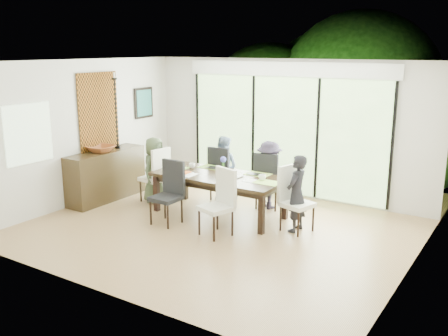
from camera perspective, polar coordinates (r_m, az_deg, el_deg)
The scene contains 62 objects.
floor at distance 8.20m, azimuth -0.95°, elevation -7.19°, with size 6.00×5.00×0.01m, color brown.
ceiling at distance 7.67m, azimuth -1.03°, elevation 12.10°, with size 6.00×5.00×0.01m, color white.
wall_back at distance 9.98m, azimuth 7.03°, elevation 4.55°, with size 6.00×0.02×2.70m, color beige.
wall_front at distance 5.95m, azimuth -14.47°, elevation -2.03°, with size 6.00×0.02×2.70m, color beige.
wall_left at distance 9.79m, azimuth -15.88°, elevation 3.95°, with size 0.02×5.00×2.70m, color beige.
wall_right at distance 6.69m, azimuth 21.05°, elevation -0.80°, with size 0.02×5.00×2.70m, color beige.
glass_doors at distance 9.97m, azimuth 6.91°, elevation 3.67°, with size 4.20×0.02×2.30m, color #598C3F.
blinds_header at distance 9.82m, azimuth 7.10°, elevation 11.15°, with size 4.40×0.06×0.28m, color white.
mullion_a at distance 11.02m, azimuth -3.02°, elevation 4.70°, with size 0.05×0.04×2.30m, color black.
mullion_b at distance 10.27m, azimuth 3.36°, elevation 4.04°, with size 0.05×0.04×2.30m, color black.
mullion_c at distance 9.68m, azimuth 10.61°, elevation 3.23°, with size 0.05×0.04×2.30m, color black.
mullion_d at distance 9.26m, azimuth 18.66°, elevation 2.27°, with size 0.05×0.04×2.30m, color black.
side_window at distance 8.99m, azimuth -21.46°, elevation 3.67°, with size 0.02×0.90×1.00m, color #8CAD7F.
deck at distance 11.07m, azimuth 8.82°, elevation -2.03°, with size 6.00×1.80×0.10m, color brown.
rail_top at distance 11.64m, azimuth 10.53°, elevation 1.73°, with size 6.00×0.08×0.06m, color #503322.
foliage_left at distance 13.15m, azimuth 5.06°, elevation 7.19°, with size 3.20×3.20×3.20m, color #14380F.
foliage_mid at distance 12.82m, azimuth 15.19°, elevation 8.22°, with size 4.00×4.00×4.00m, color #14380F.
foliage_right at distance 11.68m, azimuth 22.26°, elevation 4.51°, with size 2.80×2.80×2.80m, color #14380F.
foliage_far at distance 13.82m, azimuth 12.06°, elevation 8.01°, with size 3.60×3.60×3.60m, color #14380F.
table_top at distance 8.74m, azimuth -0.55°, elevation -0.98°, with size 2.34×1.07×0.06m, color black.
table_apron at distance 8.77m, azimuth -0.54°, elevation -1.54°, with size 2.15×0.88×0.10m, color black.
table_leg_fl at distance 9.14m, azimuth -7.71°, elevation -2.85°, with size 0.09×0.09×0.67m, color black.
table_leg_fr at distance 7.97m, azimuth 4.30°, elevation -5.25°, with size 0.09×0.09×0.67m, color black.
table_leg_bl at distance 9.78m, azimuth -4.47°, elevation -1.65°, with size 0.09×0.09×0.67m, color black.
table_leg_br at distance 8.70m, azimuth 7.00°, elevation -3.68°, with size 0.09×0.09×0.67m, color black.
chair_left_end at distance 9.66m, azimuth -8.02°, elevation -0.71°, with size 0.45×0.45×1.07m, color white, non-canonical shape.
chair_right_end at distance 8.10m, azimuth 8.40°, elevation -3.56°, with size 0.45×0.45×1.07m, color white, non-canonical shape.
chair_far_left at distance 9.71m, azimuth -0.03°, elevation -0.50°, with size 0.45×0.45×1.07m, color black, non-canonical shape.
chair_far_right at distance 9.23m, azimuth 5.21°, elevation -1.31°, with size 0.45×0.45×1.07m, color black, non-canonical shape.
chair_near_left at distance 8.40m, azimuth -6.66°, elevation -2.87°, with size 0.45×0.45×1.07m, color black, non-canonical shape.
chair_near_right at distance 7.83m, azimuth -0.96°, elevation -4.02°, with size 0.45×0.45×1.07m, color silver, non-canonical shape.
person_left_end at distance 9.63m, azimuth -7.94°, elevation -0.19°, with size 0.59×0.37×1.26m, color #404E34.
person_right_end at distance 8.08m, azimuth 8.29°, elevation -2.91°, with size 0.59×0.37×1.26m, color black.
person_far_left at distance 9.67m, azimuth -0.09°, elevation 0.01°, with size 0.59×0.37×1.26m, color slate.
person_far_right at distance 9.19m, azimuth 5.17°, elevation -0.78°, with size 0.59×0.37×1.26m, color #272030.
placemat_left at distance 9.27m, azimuth -5.47°, elevation 0.02°, with size 0.43×0.31×0.01m, color #74A039.
placemat_right at distance 8.27m, azimuth 4.98°, elevation -1.66°, with size 0.43×0.31×0.01m, color #91C144.
placemat_far_l at distance 9.30m, azimuth -1.52°, elevation 0.11°, with size 0.43×0.31×0.01m, color #79A23A.
placemat_far_r at distance 8.79m, azimuth 3.88°, elevation -0.71°, with size 0.43×0.31×0.01m, color #9BBE43.
placemat_paper at distance 8.81m, azimuth -4.61°, elevation -0.70°, with size 0.43×0.31×0.01m, color white.
tablet_far_l at distance 9.20m, azimuth -1.18°, elevation 0.03°, with size 0.25×0.18×0.01m, color black.
tablet_far_r at distance 8.77m, azimuth 3.44°, elevation -0.69°, with size 0.23×0.17×0.01m, color black.
papers at distance 8.34m, azimuth 3.30°, elevation -1.50°, with size 0.29×0.21×0.00m, color white.
platter_base at distance 8.80m, azimuth -4.62°, elevation -0.61°, with size 0.25×0.25×0.02m, color white.
platter_snacks at distance 8.80m, azimuth -4.62°, elevation -0.50°, with size 0.20×0.20×0.01m, color #DF5A1A.
vase at distance 8.74m, azimuth -0.09°, elevation -0.40°, with size 0.08×0.08×0.12m, color silver.
hyacinth_stems at distance 8.71m, azimuth -0.09°, elevation 0.35°, with size 0.04×0.04×0.16m, color #337226.
hyacinth_blooms at distance 8.69m, azimuth -0.09°, elevation 0.98°, with size 0.11×0.11×0.11m, color #4D52C1.
laptop at distance 9.13m, azimuth -5.36°, elevation -0.13°, with size 0.32×0.21×0.03m, color silver.
cup_a at distance 9.23m, azimuth -3.68°, elevation 0.27°, with size 0.12×0.12×0.09m, color white.
cup_b at distance 8.56m, azimuth -0.07°, elevation -0.78°, with size 0.10×0.10×0.09m, color white.
cup_c at distance 8.41m, azimuth 4.40°, elevation -1.08°, with size 0.12×0.12×0.09m, color white.
book at distance 8.65m, azimuth 1.02°, elevation -0.89°, with size 0.16×0.22×0.02m, color white.
sideboard at distance 9.98m, azimuth -13.31°, elevation -0.81°, with size 0.48×1.71×0.96m, color black.
bowl at distance 9.80m, azimuth -13.90°, elevation 2.14°, with size 0.51×0.51×0.12m, color brown.
candlestick_base at distance 10.11m, azimuth -12.05°, elevation 2.36°, with size 0.11×0.11×0.04m, color black.
candlestick_shaft at distance 10.00m, azimuth -12.24°, elevation 6.15°, with size 0.03×0.03×1.34m, color black.
candlestick_pan at distance 9.94m, azimuth -12.44°, elevation 9.94°, with size 0.11×0.11×0.03m, color black.
candle at distance 9.94m, azimuth -12.45°, elevation 10.31°, with size 0.04×0.04×0.11m, color silver.
tapestry at distance 9.97m, azimuth -14.14°, elevation 6.27°, with size 0.02×1.00×1.50m, color brown.
art_frame at distance 10.89m, azimuth -9.17°, elevation 7.37°, with size 0.03×0.55×0.65m, color black.
art_canvas at distance 10.88m, azimuth -9.09°, elevation 7.36°, with size 0.01×0.45×0.55m, color #1B5656.
Camera 1 is at (4.24, -6.38, 2.92)m, focal length 40.00 mm.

